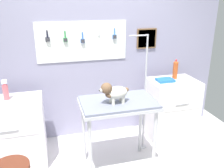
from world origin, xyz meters
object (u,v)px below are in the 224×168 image
(dog, at_px, (114,92))
(soda_bottle, at_px, (175,70))
(grooming_table, at_px, (118,109))
(cabinet_right, at_px, (171,109))
(counter_left, at_px, (12,133))
(grooming_arm, at_px, (144,99))

(dog, xyz_separation_m, soda_bottle, (1.11, 0.61, 0.01))
(grooming_table, xyz_separation_m, cabinet_right, (0.98, 0.47, -0.34))
(counter_left, distance_m, soda_bottle, 2.39)
(grooming_arm, relative_size, dog, 4.53)
(counter_left, bearing_deg, grooming_arm, -3.76)
(dog, xyz_separation_m, cabinet_right, (1.05, 0.52, -0.59))
(grooming_table, height_order, cabinet_right, cabinet_right)
(grooming_arm, height_order, dog, grooming_arm)
(dog, bearing_deg, grooming_table, 38.76)
(grooming_arm, height_order, soda_bottle, grooming_arm)
(grooming_table, bearing_deg, dog, -141.24)
(grooming_arm, distance_m, dog, 0.70)
(cabinet_right, bearing_deg, counter_left, -178.78)
(grooming_table, xyz_separation_m, grooming_arm, (0.46, 0.31, -0.04))
(grooming_table, xyz_separation_m, counter_left, (-1.27, 0.42, -0.37))
(counter_left, bearing_deg, dog, -21.65)
(dog, height_order, soda_bottle, soda_bottle)
(grooming_table, relative_size, cabinet_right, 0.99)
(grooming_arm, xyz_separation_m, soda_bottle, (0.58, 0.25, 0.30))
(cabinet_right, relative_size, soda_bottle, 3.21)
(grooming_table, height_order, counter_left, grooming_table)
(grooming_table, relative_size, counter_left, 1.05)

